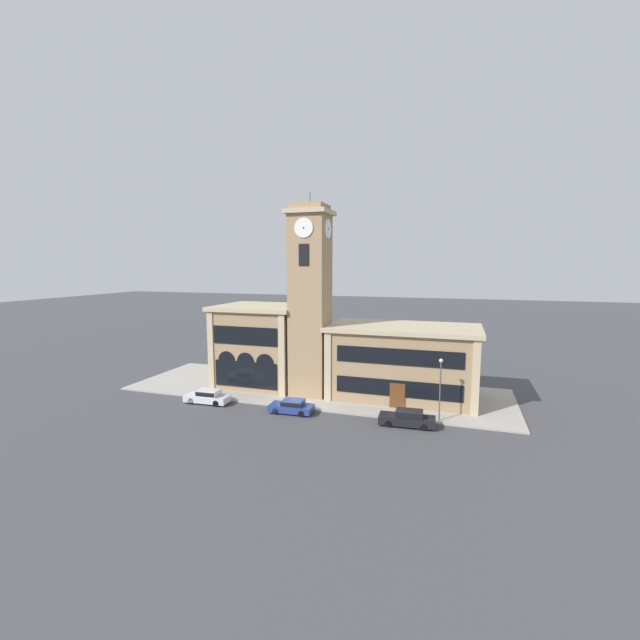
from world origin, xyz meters
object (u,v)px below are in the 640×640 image
parked_car_mid (292,406)px  parked_car_far (408,418)px  street_lamp (440,380)px  parked_car_near (208,396)px

parked_car_mid → parked_car_far: bearing=177.6°
parked_car_mid → street_lamp: size_ratio=0.75×
parked_car_near → parked_car_mid: (9.30, -0.00, -0.07)m
parked_car_near → parked_car_mid: size_ratio=1.10×
parked_car_near → street_lamp: street_lamp is taller
parked_car_near → parked_car_mid: 9.30m
parked_car_near → parked_car_far: 20.29m
street_lamp → parked_car_far: bearing=-144.2°
parked_car_far → street_lamp: size_ratio=0.87×
parked_car_mid → parked_car_far: parked_car_far is taller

